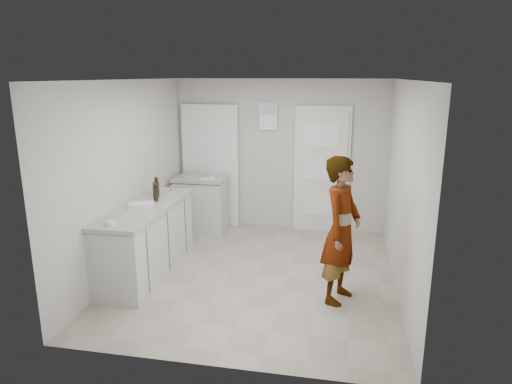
% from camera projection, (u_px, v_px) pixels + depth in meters
% --- Properties ---
extents(ground, '(4.00, 4.00, 0.00)m').
position_uv_depth(ground, '(258.00, 274.00, 6.02)').
color(ground, gray).
rests_on(ground, ground).
extents(room_shell, '(4.00, 4.00, 4.00)m').
position_uv_depth(room_shell, '(269.00, 169.00, 7.65)').
color(room_shell, '#A5A39B').
rests_on(room_shell, ground).
extents(main_counter, '(0.64, 1.96, 0.93)m').
position_uv_depth(main_counter, '(147.00, 242.00, 5.99)').
color(main_counter, silver).
rests_on(main_counter, ground).
extents(side_counter, '(0.84, 0.61, 0.93)m').
position_uv_depth(side_counter, '(202.00, 206.00, 7.62)').
color(side_counter, silver).
rests_on(side_counter, ground).
extents(person, '(0.59, 0.72, 1.70)m').
position_uv_depth(person, '(341.00, 230.00, 5.16)').
color(person, silver).
rests_on(person, ground).
extents(cake_mix_box, '(0.12, 0.07, 0.19)m').
position_uv_depth(cake_mix_box, '(157.00, 188.00, 6.37)').
color(cake_mix_box, '#AA8155').
rests_on(cake_mix_box, main_counter).
extents(spice_jar, '(0.05, 0.05, 0.08)m').
position_uv_depth(spice_jar, '(171.00, 189.00, 6.58)').
color(spice_jar, '#A1855C').
rests_on(spice_jar, main_counter).
extents(oil_cruet_a, '(0.06, 0.06, 0.26)m').
position_uv_depth(oil_cruet_a, '(156.00, 192.00, 6.04)').
color(oil_cruet_a, black).
rests_on(oil_cruet_a, main_counter).
extents(oil_cruet_b, '(0.06, 0.06, 0.29)m').
position_uv_depth(oil_cruet_b, '(157.00, 188.00, 6.23)').
color(oil_cruet_b, black).
rests_on(oil_cruet_b, main_counter).
extents(baking_dish, '(0.37, 0.31, 0.06)m').
position_uv_depth(baking_dish, '(141.00, 205.00, 5.78)').
color(baking_dish, silver).
rests_on(baking_dish, main_counter).
extents(egg_bowl, '(0.12, 0.12, 0.04)m').
position_uv_depth(egg_bowl, '(111.00, 223.00, 5.10)').
color(egg_bowl, silver).
rests_on(egg_bowl, main_counter).
extents(papers, '(0.31, 0.35, 0.01)m').
position_uv_depth(papers, '(207.00, 177.00, 7.46)').
color(papers, white).
rests_on(papers, side_counter).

